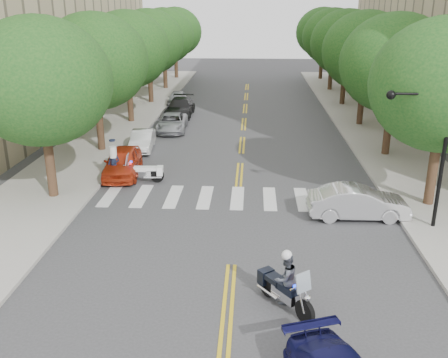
# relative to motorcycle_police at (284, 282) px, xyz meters

# --- Properties ---
(ground) EXTENTS (140.00, 140.00, 0.00)m
(ground) POSITION_rel_motorcycle_police_xyz_m (-1.71, 2.48, -0.87)
(ground) COLOR #38383A
(ground) RESTS_ON ground
(sidewalk_left) EXTENTS (5.00, 60.00, 0.15)m
(sidewalk_left) POSITION_rel_motorcycle_police_xyz_m (-11.21, 24.48, -0.80)
(sidewalk_left) COLOR #9E9991
(sidewalk_left) RESTS_ON ground
(sidewalk_right) EXTENTS (5.00, 60.00, 0.15)m
(sidewalk_right) POSITION_rel_motorcycle_police_xyz_m (7.79, 24.48, -0.80)
(sidewalk_right) COLOR #9E9991
(sidewalk_right) RESTS_ON ground
(tree_l_0) EXTENTS (6.40, 6.40, 8.45)m
(tree_l_0) POSITION_rel_motorcycle_police_xyz_m (-10.51, 8.48, 4.68)
(tree_l_0) COLOR #382316
(tree_l_0) RESTS_ON ground
(tree_l_1) EXTENTS (6.40, 6.40, 8.45)m
(tree_l_1) POSITION_rel_motorcycle_police_xyz_m (-10.51, 16.48, 4.68)
(tree_l_1) COLOR #382316
(tree_l_1) RESTS_ON ground
(tree_l_2) EXTENTS (6.40, 6.40, 8.45)m
(tree_l_2) POSITION_rel_motorcycle_police_xyz_m (-10.51, 24.48, 4.68)
(tree_l_2) COLOR #382316
(tree_l_2) RESTS_ON ground
(tree_l_3) EXTENTS (6.40, 6.40, 8.45)m
(tree_l_3) POSITION_rel_motorcycle_police_xyz_m (-10.51, 32.48, 4.68)
(tree_l_3) COLOR #382316
(tree_l_3) RESTS_ON ground
(tree_l_4) EXTENTS (6.40, 6.40, 8.45)m
(tree_l_4) POSITION_rel_motorcycle_police_xyz_m (-10.51, 40.48, 4.68)
(tree_l_4) COLOR #382316
(tree_l_4) RESTS_ON ground
(tree_l_5) EXTENTS (6.40, 6.40, 8.45)m
(tree_l_5) POSITION_rel_motorcycle_police_xyz_m (-10.51, 48.48, 4.68)
(tree_l_5) COLOR #382316
(tree_l_5) RESTS_ON ground
(tree_r_0) EXTENTS (6.40, 6.40, 8.45)m
(tree_r_0) POSITION_rel_motorcycle_police_xyz_m (7.09, 8.48, 4.68)
(tree_r_0) COLOR #382316
(tree_r_0) RESTS_ON ground
(tree_r_1) EXTENTS (6.40, 6.40, 8.45)m
(tree_r_1) POSITION_rel_motorcycle_police_xyz_m (7.09, 16.48, 4.68)
(tree_r_1) COLOR #382316
(tree_r_1) RESTS_ON ground
(tree_r_2) EXTENTS (6.40, 6.40, 8.45)m
(tree_r_2) POSITION_rel_motorcycle_police_xyz_m (7.09, 24.48, 4.68)
(tree_r_2) COLOR #382316
(tree_r_2) RESTS_ON ground
(tree_r_3) EXTENTS (6.40, 6.40, 8.45)m
(tree_r_3) POSITION_rel_motorcycle_police_xyz_m (7.09, 32.48, 4.68)
(tree_r_3) COLOR #382316
(tree_r_3) RESTS_ON ground
(tree_r_4) EXTENTS (6.40, 6.40, 8.45)m
(tree_r_4) POSITION_rel_motorcycle_police_xyz_m (7.09, 40.48, 4.68)
(tree_r_4) COLOR #382316
(tree_r_4) RESTS_ON ground
(tree_r_5) EXTENTS (6.40, 6.40, 8.45)m
(tree_r_5) POSITION_rel_motorcycle_police_xyz_m (7.09, 48.48, 4.68)
(tree_r_5) COLOR #382316
(tree_r_5) RESTS_ON ground
(traffic_signal_pole) EXTENTS (2.82, 0.42, 6.00)m
(traffic_signal_pole) POSITION_rel_motorcycle_police_xyz_m (6.01, 5.98, 2.85)
(traffic_signal_pole) COLOR black
(traffic_signal_pole) RESTS_ON ground
(motorcycle_police) EXTENTS (1.67, 2.07, 1.96)m
(motorcycle_police) POSITION_rel_motorcycle_police_xyz_m (0.00, 0.00, 0.00)
(motorcycle_police) COLOR black
(motorcycle_police) RESTS_ON ground
(motorcycle_parked) EXTENTS (2.36, 0.59, 1.52)m
(motorcycle_parked) POSITION_rel_motorcycle_police_xyz_m (-6.58, 10.99, -0.34)
(motorcycle_parked) COLOR black
(motorcycle_parked) RESTS_ON ground
(officer_standing) EXTENTS (0.75, 0.58, 1.83)m
(officer_standing) POSITION_rel_motorcycle_police_xyz_m (-8.20, 10.98, 0.04)
(officer_standing) COLOR #151C30
(officer_standing) RESTS_ON ground
(convertible) EXTENTS (4.35, 1.62, 1.42)m
(convertible) POSITION_rel_motorcycle_police_xyz_m (3.57, 6.98, -0.16)
(convertible) COLOR silver
(convertible) RESTS_ON ground
(parked_car_a) EXTENTS (2.20, 4.59, 1.51)m
(parked_car_a) POSITION_rel_motorcycle_police_xyz_m (-8.01, 11.98, -0.12)
(parked_car_a) COLOR #BB3114
(parked_car_a) RESTS_ON ground
(parked_car_b) EXTENTS (1.63, 3.85, 1.24)m
(parked_car_b) POSITION_rel_motorcycle_police_xyz_m (-8.01, 16.98, -0.25)
(parked_car_b) COLOR silver
(parked_car_b) RESTS_ON ground
(parked_car_c) EXTENTS (2.29, 4.58, 1.25)m
(parked_car_c) POSITION_rel_motorcycle_police_xyz_m (-6.91, 21.98, -0.25)
(parked_car_c) COLOR #97989E
(parked_car_c) RESTS_ON ground
(parked_car_d) EXTENTS (2.08, 5.12, 1.48)m
(parked_car_d) POSITION_rel_motorcycle_police_xyz_m (-7.00, 26.98, -0.13)
(parked_car_d) COLOR black
(parked_car_d) RESTS_ON ground
(parked_car_e) EXTENTS (1.46, 3.59, 1.22)m
(parked_car_e) POSITION_rel_motorcycle_police_xyz_m (-8.01, 31.98, -0.26)
(parked_car_e) COLOR #A6A6AB
(parked_car_e) RESTS_ON ground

